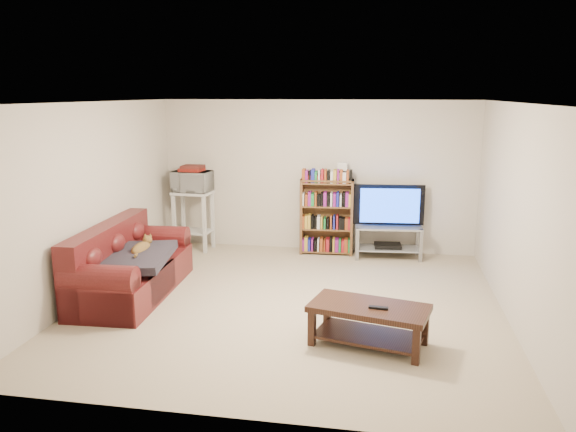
% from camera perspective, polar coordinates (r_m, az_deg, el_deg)
% --- Properties ---
extents(floor, '(5.00, 5.00, 0.00)m').
position_cam_1_polar(floor, '(6.90, 0.25, -8.88)').
color(floor, '#C3B291').
rests_on(floor, ground).
extents(ceiling, '(5.00, 5.00, 0.00)m').
position_cam_1_polar(ceiling, '(6.43, 0.27, 11.47)').
color(ceiling, white).
rests_on(ceiling, ground).
extents(wall_back, '(5.00, 0.00, 5.00)m').
position_cam_1_polar(wall_back, '(9.00, 2.95, 4.06)').
color(wall_back, silver).
rests_on(wall_back, ground).
extents(wall_front, '(5.00, 0.00, 5.00)m').
position_cam_1_polar(wall_front, '(4.20, -5.54, -5.80)').
color(wall_front, silver).
rests_on(wall_front, ground).
extents(wall_left, '(0.00, 5.00, 5.00)m').
position_cam_1_polar(wall_left, '(7.40, -19.21, 1.55)').
color(wall_left, silver).
rests_on(wall_left, ground).
extents(wall_right, '(0.00, 5.00, 5.00)m').
position_cam_1_polar(wall_right, '(6.62, 22.10, 0.12)').
color(wall_right, silver).
rests_on(wall_right, ground).
extents(sofa, '(0.99, 2.12, 0.89)m').
position_cam_1_polar(sofa, '(7.41, -16.05, -5.28)').
color(sofa, '#561617').
rests_on(sofa, floor).
extents(blanket, '(0.93, 1.14, 0.18)m').
position_cam_1_polar(blanket, '(7.15, -15.27, -4.08)').
color(blanket, '#2B2731').
rests_on(blanket, sofa).
extents(cat, '(0.25, 0.58, 0.17)m').
position_cam_1_polar(cat, '(7.31, -14.72, -3.21)').
color(cat, brown).
rests_on(cat, sofa).
extents(coffee_table, '(1.27, 0.84, 0.42)m').
position_cam_1_polar(coffee_table, '(5.79, 8.22, -10.16)').
color(coffee_table, black).
rests_on(coffee_table, floor).
extents(remote, '(0.20, 0.07, 0.02)m').
position_cam_1_polar(remote, '(5.67, 9.17, -9.18)').
color(remote, black).
rests_on(remote, coffee_table).
extents(tv_stand, '(1.04, 0.54, 0.50)m').
position_cam_1_polar(tv_stand, '(8.79, 10.13, -2.03)').
color(tv_stand, '#999EA3').
rests_on(tv_stand, floor).
extents(television, '(1.09, 0.23, 0.63)m').
position_cam_1_polar(television, '(8.69, 10.25, 1.01)').
color(television, black).
rests_on(television, tv_stand).
extents(dvd_player, '(0.43, 0.32, 0.06)m').
position_cam_1_polar(dvd_player, '(8.83, 10.09, -2.98)').
color(dvd_player, black).
rests_on(dvd_player, tv_stand).
extents(bookshelf, '(0.84, 0.29, 1.19)m').
position_cam_1_polar(bookshelf, '(8.83, 3.95, 0.04)').
color(bookshelf, brown).
rests_on(bookshelf, floor).
extents(shelf_clutter, '(0.61, 0.21, 0.28)m').
position_cam_1_polar(shelf_clutter, '(8.72, 4.67, 4.43)').
color(shelf_clutter, silver).
rests_on(shelf_clutter, bookshelf).
extents(microwave_stand, '(0.63, 0.48, 0.96)m').
position_cam_1_polar(microwave_stand, '(9.19, -9.59, 0.36)').
color(microwave_stand, silver).
rests_on(microwave_stand, floor).
extents(microwave, '(0.62, 0.44, 0.33)m').
position_cam_1_polar(microwave, '(9.10, -9.70, 3.50)').
color(microwave, silver).
rests_on(microwave, microwave_stand).
extents(game_boxes, '(0.37, 0.33, 0.05)m').
position_cam_1_polar(game_boxes, '(9.07, -9.75, 4.67)').
color(game_boxes, maroon).
rests_on(game_boxes, microwave).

